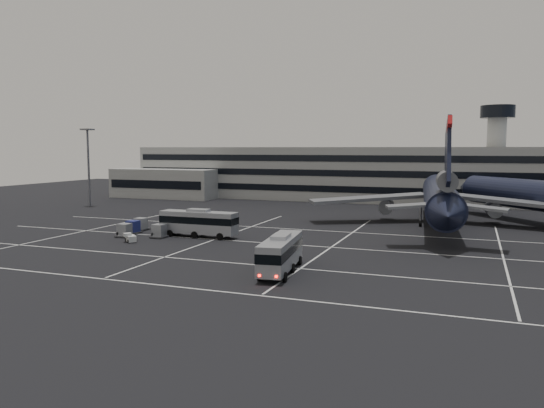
{
  "coord_description": "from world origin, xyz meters",
  "views": [
    {
      "loc": [
        30.13,
        -66.62,
        13.67
      ],
      "look_at": [
        0.75,
        10.47,
        5.0
      ],
      "focal_mm": 35.0,
      "sensor_mm": 36.0,
      "label": 1
    }
  ],
  "objects": [
    {
      "name": "tug_a",
      "position": [
        -17.99,
        10.3,
        0.67
      ],
      "size": [
        2.2,
        2.7,
        1.52
      ],
      "rotation": [
        0.0,
        0.0,
        -0.38
      ],
      "color": "beige",
      "rests_on": "ground"
    },
    {
      "name": "tug_b",
      "position": [
        -16.45,
        -2.43,
        0.61
      ],
      "size": [
        2.44,
        2.35,
        1.37
      ],
      "rotation": [
        0.0,
        0.0,
        0.86
      ],
      "color": "beige",
      "rests_on": "ground"
    },
    {
      "name": "uld_cluster",
      "position": [
        -18.25,
        5.06,
        1.01
      ],
      "size": [
        9.65,
        10.73,
        2.07
      ],
      "rotation": [
        0.0,
        0.0,
        0.23
      ],
      "color": "#2D2D30",
      "rests_on": "ground"
    },
    {
      "name": "trijet_main",
      "position": [
        24.76,
        30.43,
        5.25
      ],
      "size": [
        47.26,
        57.7,
        18.08
      ],
      "rotation": [
        0.0,
        0.0,
        0.09
      ],
      "color": "black",
      "rests_on": "ground"
    },
    {
      "name": "terminal",
      "position": [
        -2.95,
        71.14,
        6.93
      ],
      "size": [
        125.0,
        26.0,
        24.0
      ],
      "color": "gray",
      "rests_on": "ground"
    },
    {
      "name": "ground",
      "position": [
        0.0,
        0.0,
        0.0
      ],
      "size": [
        260.0,
        260.0,
        0.0
      ],
      "primitive_type": "plane",
      "color": "black",
      "rests_on": "ground"
    },
    {
      "name": "lightpole_left",
      "position": [
        -55.0,
        35.0,
        11.82
      ],
      "size": [
        2.4,
        2.4,
        18.28
      ],
      "color": "slate",
      "rests_on": "ground"
    },
    {
      "name": "hills",
      "position": [
        17.99,
        170.0,
        -12.07
      ],
      "size": [
        352.0,
        180.0,
        44.0
      ],
      "color": "#38332B",
      "rests_on": "ground"
    },
    {
      "name": "bus_far",
      "position": [
        -9.35,
        5.1,
        2.39
      ],
      "size": [
        12.4,
        3.18,
        4.38
      ],
      "rotation": [
        0.0,
        0.0,
        1.57
      ],
      "color": "#96989D",
      "rests_on": "ground"
    },
    {
      "name": "lane_markings",
      "position": [
        0.95,
        0.72,
        0.01
      ],
      "size": [
        90.0,
        55.62,
        0.01
      ],
      "color": "silver",
      "rests_on": "ground"
    },
    {
      "name": "bus_near",
      "position": [
        10.51,
        -12.4,
        2.31
      ],
      "size": [
        4.26,
        12.21,
        4.22
      ],
      "rotation": [
        0.0,
        0.0,
        0.13
      ],
      "color": "#96989D",
      "rests_on": "ground"
    }
  ]
}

